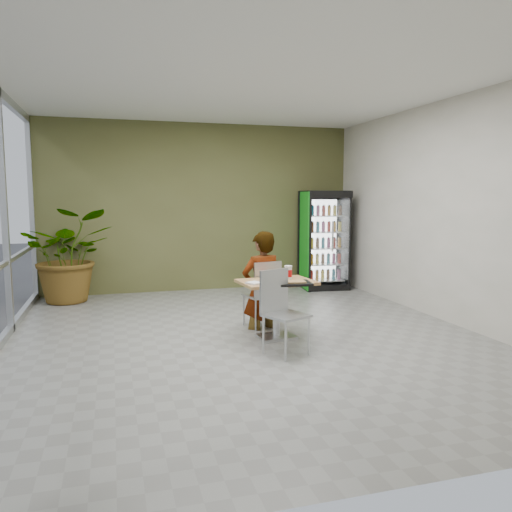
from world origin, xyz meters
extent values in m
plane|color=gray|center=(0.00, 0.00, 0.00)|extent=(7.00, 7.00, 0.00)
cube|color=#AD8C4A|center=(0.35, -0.12, 0.73)|extent=(0.98, 0.73, 0.04)
cylinder|color=#B3B6B8|center=(0.35, -0.12, 0.36)|extent=(0.09, 0.09, 0.71)
cube|color=#B3B6B8|center=(0.35, -0.12, 0.02)|extent=(0.49, 0.41, 0.04)
cube|color=#B3B6B8|center=(0.32, 0.49, 0.44)|extent=(0.49, 0.49, 0.03)
cube|color=#B3B6B8|center=(0.36, 0.29, 0.69)|extent=(0.41, 0.12, 0.49)
cylinder|color=#B3B6B8|center=(0.45, 0.70, 0.22)|extent=(0.02, 0.02, 0.44)
cylinder|color=#B3B6B8|center=(0.10, 0.62, 0.22)|extent=(0.02, 0.02, 0.44)
cylinder|color=#B3B6B8|center=(0.53, 0.35, 0.22)|extent=(0.02, 0.02, 0.44)
cylinder|color=#B3B6B8|center=(0.18, 0.27, 0.22)|extent=(0.02, 0.02, 0.44)
cube|color=#B3B6B8|center=(0.24, -0.79, 0.46)|extent=(0.57, 0.57, 0.03)
cube|color=#B3B6B8|center=(0.15, -0.60, 0.72)|extent=(0.40, 0.21, 0.51)
cylinder|color=#B3B6B8|center=(0.15, -1.03, 0.23)|extent=(0.02, 0.02, 0.46)
cylinder|color=#B3B6B8|center=(0.48, -0.88, 0.23)|extent=(0.02, 0.02, 0.46)
cylinder|color=#B3B6B8|center=(-0.01, -0.70, 0.23)|extent=(0.02, 0.02, 0.46)
cylinder|color=#B3B6B8|center=(0.33, -0.54, 0.23)|extent=(0.02, 0.02, 0.46)
imported|color=black|center=(0.32, 0.44, 0.52)|extent=(0.68, 0.51, 1.64)
cylinder|color=white|center=(0.33, -0.06, 0.76)|extent=(0.25, 0.25, 0.01)
cylinder|color=white|center=(0.53, -0.05, 0.83)|extent=(0.09, 0.09, 0.17)
cylinder|color=#B80C0B|center=(0.53, -0.05, 0.83)|extent=(0.10, 0.10, 0.09)
cylinder|color=white|center=(0.53, -0.05, 0.92)|extent=(0.10, 0.10, 0.01)
cube|color=white|center=(0.01, -0.26, 0.76)|extent=(0.22, 0.22, 0.02)
cube|color=black|center=(0.43, -0.43, 0.76)|extent=(0.52, 0.41, 0.03)
cube|color=black|center=(2.37, 2.96, 0.96)|extent=(0.94, 0.77, 1.92)
cube|color=green|center=(1.93, 2.96, 0.96)|extent=(0.09, 0.66, 1.89)
cube|color=white|center=(2.37, 2.63, 0.98)|extent=(0.69, 0.09, 1.54)
imported|color=#296729|center=(-2.37, 3.02, 0.81)|extent=(1.52, 1.34, 1.62)
camera|label=1|loc=(-1.64, -6.05, 1.81)|focal=35.00mm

